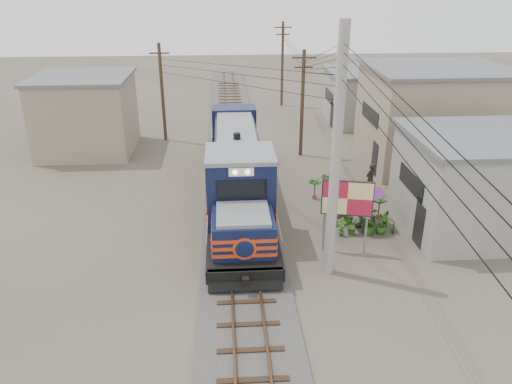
{
  "coord_description": "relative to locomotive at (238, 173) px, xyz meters",
  "views": [
    {
      "loc": [
        -0.67,
        -17.91,
        11.38
      ],
      "look_at": [
        0.72,
        2.93,
        2.2
      ],
      "focal_mm": 35.0,
      "sensor_mm": 36.0,
      "label": 1
    }
  ],
  "objects": [
    {
      "name": "vendor",
      "position": [
        7.36,
        0.78,
        -0.88
      ],
      "size": [
        0.8,
        0.74,
        1.83
      ],
      "primitive_type": "imported",
      "rotation": [
        0.0,
        0.0,
        3.76
      ],
      "color": "black",
      "rests_on": "ground"
    },
    {
      "name": "wooden_pole_mid",
      "position": [
        4.5,
        7.58,
        1.88
      ],
      "size": [
        1.6,
        0.24,
        7.0
      ],
      "color": "#4C3826",
      "rests_on": "ground"
    },
    {
      "name": "shophouse_front",
      "position": [
        11.5,
        -3.42,
        0.57
      ],
      "size": [
        7.35,
        6.3,
        4.7
      ],
      "color": "gray",
      "rests_on": "ground"
    },
    {
      "name": "shophouse_mid",
      "position": [
        12.5,
        5.58,
        1.32
      ],
      "size": [
        8.4,
        7.35,
        6.2
      ],
      "color": "gray",
      "rests_on": "ground"
    },
    {
      "name": "track",
      "position": [
        0.0,
        3.58,
        -1.53
      ],
      "size": [
        1.15,
        70.0,
        0.12
      ],
      "color": "#51331E",
      "rests_on": "ground"
    },
    {
      "name": "wooden_pole_far",
      "position": [
        4.8,
        21.58,
        2.14
      ],
      "size": [
        1.6,
        0.24,
        7.5
      ],
      "color": "#4C3826",
      "rests_on": "ground"
    },
    {
      "name": "shophouse_back",
      "position": [
        11.0,
        15.58,
        0.32
      ],
      "size": [
        6.3,
        6.3,
        4.2
      ],
      "color": "gray",
      "rests_on": "ground"
    },
    {
      "name": "ballast",
      "position": [
        0.0,
        3.58,
        -1.71
      ],
      "size": [
        3.6,
        70.0,
        0.16
      ],
      "primitive_type": "cube",
      "color": "#595651",
      "rests_on": "ground"
    },
    {
      "name": "wooden_pole_left",
      "position": [
        -5.0,
        11.58,
        1.88
      ],
      "size": [
        1.6,
        0.24,
        7.0
      ],
      "color": "#4C3826",
      "rests_on": "ground"
    },
    {
      "name": "utility_pole_main",
      "position": [
        3.5,
        -6.92,
        3.21
      ],
      "size": [
        0.4,
        0.4,
        10.0
      ],
      "color": "#9E9B93",
      "rests_on": "ground"
    },
    {
      "name": "shophouse_left",
      "position": [
        -10.0,
        9.58,
        0.82
      ],
      "size": [
        6.3,
        6.3,
        5.2
      ],
      "color": "gray",
      "rests_on": "ground"
    },
    {
      "name": "billboard",
      "position": [
        4.5,
        -5.31,
        0.71
      ],
      "size": [
        2.17,
        0.61,
        3.4
      ],
      "rotation": [
        0.0,
        0.0,
        -0.23
      ],
      "color": "#99999E",
      "rests_on": "ground"
    },
    {
      "name": "power_lines",
      "position": [
        -0.14,
        2.08,
        5.77
      ],
      "size": [
        9.65,
        19.0,
        3.3
      ],
      "color": "black",
      "rests_on": "ground"
    },
    {
      "name": "locomotive",
      "position": [
        0.0,
        0.0,
        0.0
      ],
      "size": [
        3.07,
        16.72,
        4.14
      ],
      "color": "black",
      "rests_on": "ground"
    },
    {
      "name": "plant_nursery",
      "position": [
        5.55,
        -2.93,
        -1.31
      ],
      "size": [
        3.24,
        3.07,
        1.08
      ],
      "color": "#2C5C1A",
      "rests_on": "ground"
    },
    {
      "name": "ground",
      "position": [
        0.0,
        -6.42,
        -1.79
      ],
      "size": [
        120.0,
        120.0,
        0.0
      ],
      "primitive_type": "plane",
      "color": "#473F35",
      "rests_on": "ground"
    },
    {
      "name": "market_umbrella",
      "position": [
        5.86,
        -2.98,
        0.28
      ],
      "size": [
        2.76,
        2.76,
        2.36
      ],
      "rotation": [
        0.0,
        0.0,
        0.37
      ],
      "color": "black",
      "rests_on": "ground"
    }
  ]
}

